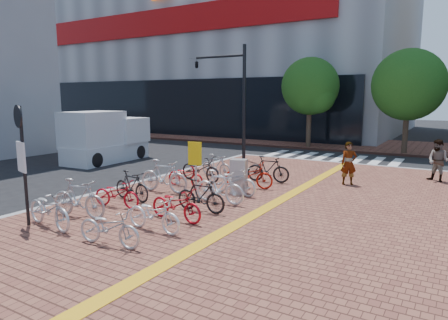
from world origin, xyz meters
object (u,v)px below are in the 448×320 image
Objects in this scene: bike_4 at (164,176)px; pedestrian_a at (349,163)px; bike_6 at (200,168)px; yellow_sign at (195,158)px; bike_14 at (249,175)px; bike_2 at (117,194)px; bike_11 at (201,196)px; pedestrian_b at (438,161)px; bike_9 at (154,214)px; bike_15 at (268,169)px; box_truck at (105,138)px; bike_12 at (220,187)px; notice_sign at (22,151)px; bike_8 at (109,227)px; utility_box at (239,176)px; bike_13 at (234,181)px; bike_7 at (216,166)px; traffic_light_pole at (221,82)px; bike_1 at (79,198)px; bike_10 at (176,204)px; bike_3 at (132,186)px; bike_5 at (186,176)px; bike_0 at (49,209)px.

pedestrian_a reaches higher than bike_4.
yellow_sign reaches higher than bike_6.
bike_6 is 1.05× the size of bike_14.
bike_11 reaches higher than bike_2.
pedestrian_b is 9.74m from yellow_sign.
bike_15 reaches higher than bike_9.
bike_4 reaches higher than bike_2.
yellow_sign reaches higher than bike_9.
box_truck reaches higher than bike_4.
bike_6 is at bearing 25.78° from bike_9.
bike_11 is 0.91× the size of bike_12.
bike_4 is 4.97m from notice_sign.
bike_6 is 1.17× the size of pedestrian_a.
bike_14 reaches higher than bike_8.
utility_box is at bearing -66.96° from bike_4.
notice_sign reaches higher than bike_13.
bike_9 is 3.77m from notice_sign.
pedestrian_b is (8.07, 3.72, 0.37)m from bike_7.
bike_8 is 1.01× the size of pedestrian_a.
bike_6 is 6.14m from bike_9.
traffic_light_pole is (-4.76, 7.02, 3.68)m from bike_13.
pedestrian_b is at bearing -33.65° from bike_8.
yellow_sign is 5.38m from notice_sign.
bike_1 is 2.77m from bike_10.
bike_15 is (0.04, 5.86, 0.07)m from bike_10.
utility_box is at bearing -36.03° from bike_3.
bike_11 is (2.39, -2.49, 0.07)m from bike_5.
bike_1 is 6.87m from bike_7.
bike_8 is 5.09m from yellow_sign.
bike_15 is at bearing -56.27° from bike_6.
bike_5 is at bearing -9.52° from bike_4.
box_truck is at bearing 154.89° from yellow_sign.
bike_0 is 14.19m from pedestrian_b.
yellow_sign is at bearing 139.93° from bike_14.
bike_14 is 8.37m from traffic_light_pole.
bike_2 is 12.37m from pedestrian_b.
pedestrian_b is (5.68, 8.38, 0.36)m from bike_11.
bike_1 is at bearing -108.93° from yellow_sign.
bike_12 is 1.55m from yellow_sign.
bike_1 is at bearing 173.24° from bike_4.
bike_8 is at bearing -179.68° from bike_10.
bike_7 is 6.50m from traffic_light_pole.
box_truck is (-7.55, 5.85, 0.65)m from bike_3.
pedestrian_a is (5.39, 8.19, 0.28)m from bike_1.
bike_9 is (2.44, -3.36, -0.14)m from bike_4.
bike_11 is 2.35m from bike_13.
bike_13 is at bearing 7.78° from bike_12.
bike_12 is at bearing 174.01° from bike_14.
bike_5 is 2.74m from bike_12.
pedestrian_b reaches higher than bike_6.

